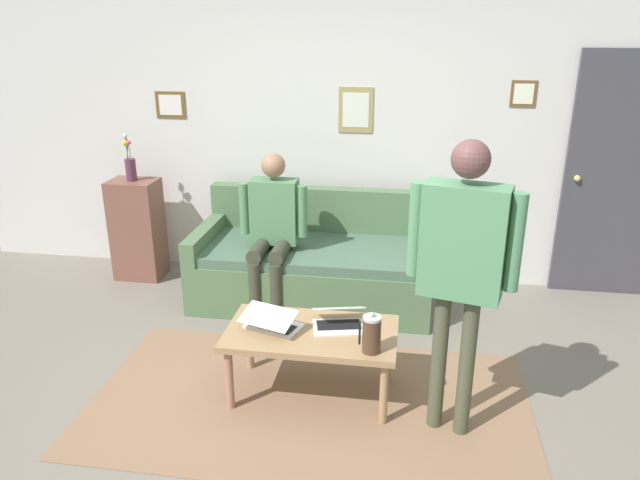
% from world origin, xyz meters
% --- Properties ---
extents(ground_plane, '(7.68, 7.68, 0.00)m').
position_xyz_m(ground_plane, '(0.00, 0.00, 0.00)').
color(ground_plane, slate).
extents(area_rug, '(2.73, 1.51, 0.01)m').
position_xyz_m(area_rug, '(-0.09, -0.10, 0.00)').
color(area_rug, '#89664D').
rests_on(area_rug, ground_plane).
extents(back_wall, '(7.04, 0.11, 2.70)m').
position_xyz_m(back_wall, '(0.00, -2.20, 1.35)').
color(back_wall, silver).
rests_on(back_wall, ground_plane).
extents(interior_door, '(0.82, 0.09, 2.05)m').
position_xyz_m(interior_door, '(-2.32, -2.11, 1.02)').
color(interior_door, '#3F3D46').
rests_on(interior_door, ground_plane).
extents(couch, '(1.95, 0.95, 0.88)m').
position_xyz_m(couch, '(0.13, -1.59, 0.30)').
color(couch, '#4F6D49').
rests_on(couch, ground_plane).
extents(coffee_table, '(1.06, 0.58, 0.45)m').
position_xyz_m(coffee_table, '(-0.09, -0.20, 0.40)').
color(coffee_table, '#A07A53').
rests_on(coffee_table, ground_plane).
extents(laptop_left, '(0.40, 0.35, 0.14)m').
position_xyz_m(laptop_left, '(0.16, -0.19, 0.49)').
color(laptop_left, silver).
rests_on(laptop_left, coffee_table).
extents(laptop_center, '(0.38, 0.33, 0.15)m').
position_xyz_m(laptop_center, '(-0.25, -0.28, 0.49)').
color(laptop_center, silver).
rests_on(laptop_center, coffee_table).
extents(french_press, '(0.13, 0.11, 0.25)m').
position_xyz_m(french_press, '(-0.47, -0.01, 0.57)').
color(french_press, '#4C3323').
rests_on(french_press, coffee_table).
extents(side_shelf, '(0.42, 0.32, 0.92)m').
position_xyz_m(side_shelf, '(1.80, -1.80, 0.46)').
color(side_shelf, brown).
rests_on(side_shelf, ground_plane).
extents(flower_vase, '(0.09, 0.09, 0.41)m').
position_xyz_m(flower_vase, '(1.80, -1.80, 1.05)').
color(flower_vase, '#572D45').
rests_on(flower_vase, side_shelf).
extents(person_standing, '(0.59, 0.29, 1.70)m').
position_xyz_m(person_standing, '(-0.93, 0.02, 1.09)').
color(person_standing, '#494C36').
rests_on(person_standing, ground_plane).
extents(person_seated, '(0.55, 0.51, 1.28)m').
position_xyz_m(person_seated, '(0.42, -1.36, 0.73)').
color(person_seated, '#383A2C').
rests_on(person_seated, ground_plane).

